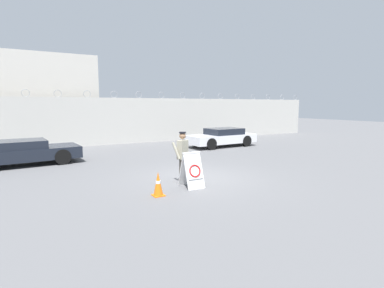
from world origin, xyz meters
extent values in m
plane|color=#5B5B5E|center=(0.00, 0.00, 0.00)|extent=(90.00, 90.00, 0.00)
cube|color=beige|center=(0.00, 11.15, 1.60)|extent=(36.00, 0.30, 3.20)
torus|color=gray|center=(-5.28, 11.15, 3.42)|extent=(0.47, 0.03, 0.47)
torus|color=gray|center=(-3.52, 11.15, 3.42)|extent=(0.47, 0.03, 0.47)
torus|color=gray|center=(-1.76, 11.15, 3.42)|extent=(0.47, 0.03, 0.47)
torus|color=gray|center=(0.00, 11.15, 3.42)|extent=(0.47, 0.03, 0.47)
torus|color=gray|center=(1.76, 11.15, 3.42)|extent=(0.47, 0.03, 0.47)
torus|color=gray|center=(3.52, 11.15, 3.42)|extent=(0.47, 0.03, 0.47)
torus|color=gray|center=(5.28, 11.15, 3.42)|extent=(0.47, 0.03, 0.47)
torus|color=gray|center=(7.04, 11.15, 3.42)|extent=(0.47, 0.03, 0.47)
torus|color=gray|center=(8.80, 11.15, 3.42)|extent=(0.47, 0.03, 0.47)
torus|color=gray|center=(10.56, 11.15, 3.42)|extent=(0.47, 0.03, 0.47)
torus|color=gray|center=(12.32, 11.15, 3.42)|extent=(0.47, 0.03, 0.47)
torus|color=gray|center=(14.08, 11.15, 3.42)|extent=(0.47, 0.03, 0.47)
torus|color=gray|center=(15.84, 11.15, 3.42)|extent=(0.47, 0.03, 0.47)
torus|color=gray|center=(17.60, 11.15, 3.42)|extent=(0.47, 0.03, 0.47)
cube|color=beige|center=(-5.41, 15.31, 3.05)|extent=(9.34, 6.10, 6.10)
cube|color=white|center=(-0.75, -1.19, 0.57)|extent=(0.63, 0.40, 1.14)
cube|color=white|center=(-0.76, -0.83, 0.57)|extent=(0.63, 0.40, 1.14)
cube|color=white|center=(-0.75, -1.01, 1.15)|extent=(0.66, 0.06, 0.05)
cube|color=white|center=(-0.75, -1.23, 0.59)|extent=(0.53, 0.19, 0.51)
torus|color=red|center=(-0.75, -1.24, 0.59)|extent=(0.42, 0.18, 0.42)
cylinder|color=#514C42|center=(-0.63, -0.26, 0.42)|extent=(0.15, 0.15, 0.84)
cylinder|color=#514C42|center=(-0.79, -0.35, 0.42)|extent=(0.15, 0.15, 0.84)
cube|color=gray|center=(-0.71, -0.31, 1.17)|extent=(0.49, 0.42, 0.65)
sphere|color=#936B4C|center=(-0.71, -0.31, 1.65)|extent=(0.23, 0.23, 0.23)
cylinder|color=gray|center=(-0.48, -0.17, 1.18)|extent=(0.09, 0.09, 0.62)
cylinder|color=gray|center=(-0.99, -0.36, 1.16)|extent=(0.26, 0.34, 0.60)
cylinder|color=black|center=(-0.71, -0.31, 1.76)|extent=(0.24, 0.24, 0.05)
cube|color=orange|center=(-2.10, -1.37, 0.01)|extent=(0.34, 0.34, 0.03)
cone|color=orange|center=(-2.10, -1.37, 0.38)|extent=(0.29, 0.29, 0.70)
cylinder|color=white|center=(-2.10, -1.37, 0.42)|extent=(0.14, 0.14, 0.10)
cylinder|color=black|center=(-4.18, 6.97, 0.35)|extent=(0.72, 0.26, 0.71)
cylinder|color=black|center=(-4.03, 5.17, 0.35)|extent=(0.72, 0.26, 0.71)
cube|color=black|center=(-5.53, 5.95, 0.52)|extent=(4.75, 2.29, 0.54)
cube|color=black|center=(-5.76, 5.93, 0.96)|extent=(2.35, 1.91, 0.36)
cylinder|color=black|center=(4.34, 5.63, 0.36)|extent=(0.73, 0.24, 0.72)
cylinder|color=black|center=(4.25, 7.33, 0.36)|extent=(0.73, 0.24, 0.72)
cylinder|color=black|center=(7.21, 5.78, 0.36)|extent=(0.73, 0.24, 0.72)
cylinder|color=black|center=(7.12, 7.48, 0.36)|extent=(0.73, 0.24, 0.72)
cube|color=silver|center=(5.73, 6.55, 0.52)|extent=(4.71, 2.05, 0.54)
cube|color=black|center=(5.96, 6.56, 1.00)|extent=(2.30, 1.75, 0.40)
camera|label=1|loc=(-5.49, -9.47, 2.71)|focal=28.00mm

